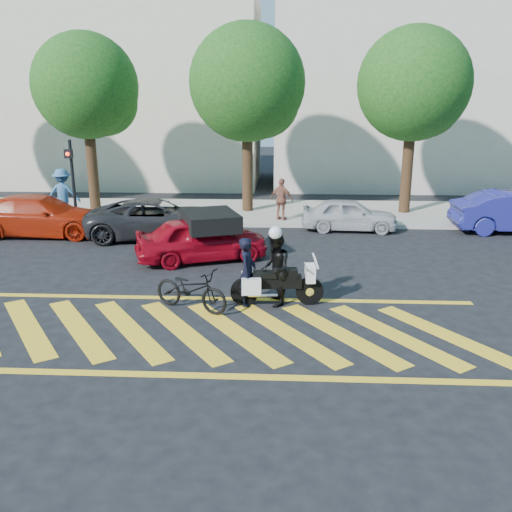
{
  "coord_description": "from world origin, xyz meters",
  "views": [
    {
      "loc": [
        1.47,
        -10.36,
        4.67
      ],
      "look_at": [
        0.85,
        2.05,
        1.05
      ],
      "focal_mm": 38.0,
      "sensor_mm": 36.0,
      "label": 1
    }
  ],
  "objects_px": {
    "officer_moto": "(275,269)",
    "parked_mid_right": "(349,215)",
    "red_convertible": "(202,239)",
    "parked_left": "(41,216)",
    "bicycle": "(191,289)",
    "police_motorcycle": "(276,283)",
    "parked_mid_left": "(157,219)",
    "officer_bike": "(248,272)"
  },
  "relations": [
    {
      "from": "officer_bike",
      "to": "police_motorcycle",
      "type": "bearing_deg",
      "value": -77.53
    },
    {
      "from": "red_convertible",
      "to": "parked_left",
      "type": "xyz_separation_m",
      "value": [
        -6.13,
        2.81,
        0.04
      ]
    },
    {
      "from": "parked_left",
      "to": "parked_mid_right",
      "type": "relative_size",
      "value": 1.4
    },
    {
      "from": "parked_left",
      "to": "parked_mid_right",
      "type": "distance_m",
      "value": 11.03
    },
    {
      "from": "officer_moto",
      "to": "parked_left",
      "type": "xyz_separation_m",
      "value": [
        -8.36,
        6.33,
        -0.17
      ]
    },
    {
      "from": "officer_bike",
      "to": "parked_mid_left",
      "type": "distance_m",
      "value": 7.19
    },
    {
      "from": "parked_mid_left",
      "to": "parked_mid_right",
      "type": "xyz_separation_m",
      "value": [
        6.79,
        1.4,
        -0.08
      ]
    },
    {
      "from": "parked_mid_right",
      "to": "officer_moto",
      "type": "bearing_deg",
      "value": 164.16
    },
    {
      "from": "bicycle",
      "to": "police_motorcycle",
      "type": "height_order",
      "value": "bicycle"
    },
    {
      "from": "police_motorcycle",
      "to": "officer_moto",
      "type": "height_order",
      "value": "officer_moto"
    },
    {
      "from": "parked_left",
      "to": "parked_mid_left",
      "type": "distance_m",
      "value": 4.17
    },
    {
      "from": "officer_bike",
      "to": "officer_moto",
      "type": "relative_size",
      "value": 0.93
    },
    {
      "from": "red_convertible",
      "to": "parked_mid_left",
      "type": "relative_size",
      "value": 0.81
    },
    {
      "from": "officer_bike",
      "to": "parked_mid_right",
      "type": "relative_size",
      "value": 0.47
    },
    {
      "from": "police_motorcycle",
      "to": "red_convertible",
      "type": "bearing_deg",
      "value": 117.92
    },
    {
      "from": "bicycle",
      "to": "parked_left",
      "type": "relative_size",
      "value": 0.39
    },
    {
      "from": "officer_bike",
      "to": "red_convertible",
      "type": "distance_m",
      "value": 3.91
    },
    {
      "from": "officer_moto",
      "to": "parked_left",
      "type": "bearing_deg",
      "value": -131.76
    },
    {
      "from": "parked_mid_right",
      "to": "red_convertible",
      "type": "bearing_deg",
      "value": 133.19
    },
    {
      "from": "officer_bike",
      "to": "bicycle",
      "type": "relative_size",
      "value": 0.86
    },
    {
      "from": "police_motorcycle",
      "to": "parked_mid_right",
      "type": "xyz_separation_m",
      "value": [
        2.58,
        7.6,
        0.07
      ]
    },
    {
      "from": "police_motorcycle",
      "to": "parked_mid_left",
      "type": "bearing_deg",
      "value": 119.55
    },
    {
      "from": "officer_bike",
      "to": "bicycle",
      "type": "xyz_separation_m",
      "value": [
        -1.27,
        -0.39,
        -0.31
      ]
    },
    {
      "from": "officer_moto",
      "to": "parked_mid_right",
      "type": "xyz_separation_m",
      "value": [
        2.59,
        7.6,
        -0.28
      ]
    },
    {
      "from": "officer_moto",
      "to": "parked_mid_left",
      "type": "bearing_deg",
      "value": -150.53
    },
    {
      "from": "officer_moto",
      "to": "parked_mid_right",
      "type": "bearing_deg",
      "value": 156.52
    },
    {
      "from": "parked_left",
      "to": "parked_mid_right",
      "type": "xyz_separation_m",
      "value": [
        10.96,
        1.27,
        -0.11
      ]
    },
    {
      "from": "police_motorcycle",
      "to": "parked_mid_right",
      "type": "height_order",
      "value": "parked_mid_right"
    },
    {
      "from": "bicycle",
      "to": "officer_moto",
      "type": "xyz_separation_m",
      "value": [
        1.91,
        0.43,
        0.38
      ]
    },
    {
      "from": "police_motorcycle",
      "to": "parked_mid_right",
      "type": "bearing_deg",
      "value": 66.62
    },
    {
      "from": "bicycle",
      "to": "parked_mid_left",
      "type": "relative_size",
      "value": 0.39
    },
    {
      "from": "parked_mid_left",
      "to": "parked_mid_right",
      "type": "height_order",
      "value": "parked_mid_left"
    },
    {
      "from": "red_convertible",
      "to": "parked_left",
      "type": "bearing_deg",
      "value": 44.96
    },
    {
      "from": "officer_moto",
      "to": "officer_bike",
      "type": "bearing_deg",
      "value": -90.92
    },
    {
      "from": "officer_bike",
      "to": "officer_moto",
      "type": "bearing_deg",
      "value": -77.2
    },
    {
      "from": "police_motorcycle",
      "to": "bicycle",
      "type": "bearing_deg",
      "value": -172.15
    },
    {
      "from": "officer_moto",
      "to": "parked_mid_left",
      "type": "relative_size",
      "value": 0.36
    },
    {
      "from": "officer_bike",
      "to": "parked_left",
      "type": "xyz_separation_m",
      "value": [
        -7.72,
        6.37,
        -0.11
      ]
    },
    {
      "from": "officer_bike",
      "to": "parked_mid_right",
      "type": "distance_m",
      "value": 8.3
    },
    {
      "from": "bicycle",
      "to": "police_motorcycle",
      "type": "distance_m",
      "value": 1.97
    },
    {
      "from": "bicycle",
      "to": "parked_left",
      "type": "height_order",
      "value": "parked_left"
    },
    {
      "from": "red_convertible",
      "to": "parked_left",
      "type": "relative_size",
      "value": 0.8
    }
  ]
}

